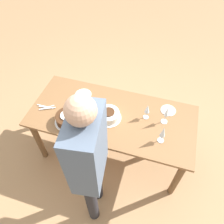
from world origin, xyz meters
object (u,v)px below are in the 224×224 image
(wine_glass_near, at_px, (167,113))
(person_cutting, at_px, (89,160))
(cake_center_white, at_px, (109,115))
(wine_glass_far, at_px, (147,109))
(wine_glass_extra, at_px, (163,132))
(cake_front_chocolate, at_px, (68,118))

(wine_glass_near, distance_m, person_cutting, 0.95)
(cake_center_white, distance_m, person_cutting, 0.71)
(wine_glass_far, bearing_deg, wine_glass_extra, -51.20)
(cake_front_chocolate, bearing_deg, wine_glass_far, 20.78)
(cake_front_chocolate, bearing_deg, wine_glass_extra, 2.82)
(cake_center_white, distance_m, wine_glass_far, 0.40)
(wine_glass_extra, xyz_separation_m, person_cutting, (-0.51, -0.54, 0.16))
(cake_center_white, relative_size, wine_glass_far, 1.41)
(cake_center_white, bearing_deg, cake_front_chocolate, -156.62)
(cake_center_white, xyz_separation_m, wine_glass_far, (0.37, 0.12, 0.08))
(wine_glass_far, relative_size, wine_glass_extra, 0.89)
(wine_glass_far, height_order, wine_glass_extra, wine_glass_extra)
(cake_front_chocolate, xyz_separation_m, wine_glass_extra, (0.96, 0.05, 0.09))
(cake_center_white, height_order, wine_glass_far, wine_glass_far)
(wine_glass_near, bearing_deg, cake_center_white, -168.15)
(cake_center_white, relative_size, wine_glass_near, 1.17)
(wine_glass_extra, height_order, person_cutting, person_cutting)
(cake_front_chocolate, distance_m, wine_glass_near, 1.00)
(cake_front_chocolate, bearing_deg, person_cutting, -48.00)
(wine_glass_near, height_order, wine_glass_extra, wine_glass_near)
(cake_center_white, height_order, person_cutting, person_cutting)
(cake_center_white, distance_m, wine_glass_extra, 0.59)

